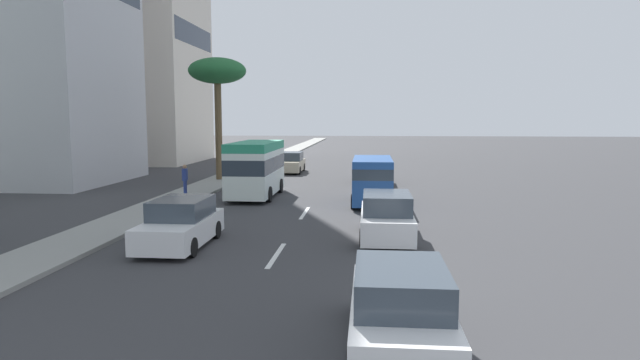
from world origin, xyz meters
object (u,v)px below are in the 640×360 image
(palm_tree, at_px, (217,74))
(car_seventh, at_px, (386,217))
(van_third, at_px, (372,178))
(car_sixth, at_px, (400,309))
(car_fifth, at_px, (181,224))
(pedestrian_near_lamp, at_px, (185,178))
(car_fourth, at_px, (292,163))
(minibus_lead, at_px, (256,167))
(car_second, at_px, (374,172))

(palm_tree, bearing_deg, car_seventh, -147.18)
(van_third, xyz_separation_m, car_seventh, (-7.94, -0.47, -0.56))
(van_third, xyz_separation_m, car_sixth, (-17.54, -0.41, -0.58))
(car_fifth, xyz_separation_m, car_sixth, (-7.79, -7.07, 0.00))
(van_third, relative_size, palm_tree, 0.60)
(pedestrian_near_lamp, bearing_deg, car_fifth, -160.93)
(palm_tree, bearing_deg, car_fifth, -168.25)
(car_fourth, height_order, car_seventh, car_seventh)
(car_sixth, distance_m, car_seventh, 9.60)
(pedestrian_near_lamp, height_order, palm_tree, palm_tree)
(car_sixth, distance_m, pedestrian_near_lamp, 21.70)
(minibus_lead, height_order, car_seventh, minibus_lead)
(car_seventh, height_order, pedestrian_near_lamp, pedestrian_near_lamp)
(minibus_lead, distance_m, car_second, 9.98)
(van_third, height_order, pedestrian_near_lamp, van_third)
(van_third, distance_m, car_fifth, 11.83)
(van_third, bearing_deg, palm_tree, 48.98)
(car_second, height_order, car_fourth, car_fourth)
(car_second, xyz_separation_m, car_fourth, (6.36, 6.60, 0.03))
(car_second, bearing_deg, car_fifth, 160.36)
(car_fifth, distance_m, pedestrian_near_lamp, 11.66)
(palm_tree, bearing_deg, car_fourth, -32.67)
(car_fourth, xyz_separation_m, car_fifth, (-25.50, 0.23, -0.00))
(car_second, height_order, car_sixth, car_sixth)
(car_fourth, height_order, car_sixth, car_sixth)
(minibus_lead, xyz_separation_m, car_second, (7.39, -6.64, -0.95))
(car_second, bearing_deg, palm_tree, 90.78)
(van_third, bearing_deg, car_second, -1.01)
(car_second, relative_size, car_seventh, 1.00)
(car_sixth, relative_size, pedestrian_near_lamp, 2.71)
(car_second, distance_m, car_fifth, 20.31)
(van_third, bearing_deg, car_sixth, -178.65)
(car_second, height_order, pedestrian_near_lamp, pedestrian_near_lamp)
(car_fifth, distance_m, palm_tree, 20.50)
(pedestrian_near_lamp, distance_m, palm_tree, 10.15)
(palm_tree, bearing_deg, minibus_lead, -150.25)
(car_seventh, relative_size, pedestrian_near_lamp, 2.80)
(van_third, height_order, palm_tree, palm_tree)
(van_third, distance_m, palm_tree, 15.32)
(car_second, bearing_deg, van_third, 178.99)
(car_seventh, bearing_deg, pedestrian_near_lamp, 49.44)
(car_fourth, distance_m, pedestrian_near_lamp, 14.96)
(palm_tree, bearing_deg, van_third, -131.02)
(car_second, distance_m, palm_tree, 12.68)
(minibus_lead, distance_m, car_sixth, 20.72)
(car_fourth, xyz_separation_m, pedestrian_near_lamp, (-14.44, 3.90, 0.31))
(car_fourth, relative_size, car_sixth, 0.97)
(car_sixth, relative_size, car_seventh, 0.97)
(palm_tree, bearing_deg, car_second, -89.22)
(car_fourth, height_order, palm_tree, palm_tree)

